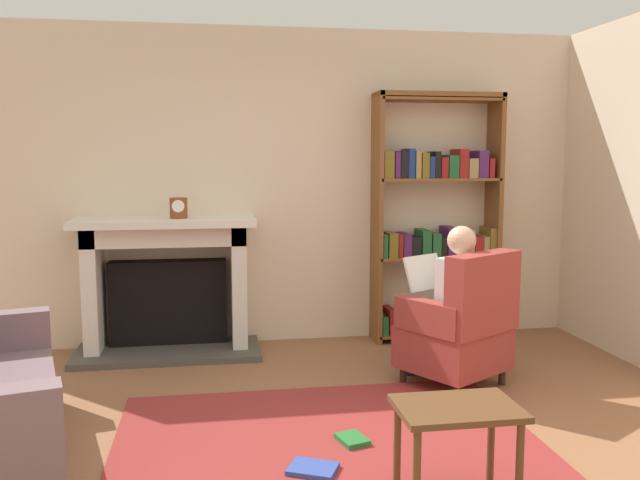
% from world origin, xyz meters
% --- Properties ---
extents(ground, '(14.00, 14.00, 0.00)m').
position_xyz_m(ground, '(0.00, 0.00, 0.00)').
color(ground, '#8F5D3E').
extents(back_wall, '(5.60, 0.10, 2.70)m').
position_xyz_m(back_wall, '(0.00, 2.55, 1.35)').
color(back_wall, beige).
rests_on(back_wall, ground).
extents(area_rug, '(2.40, 1.80, 0.01)m').
position_xyz_m(area_rug, '(0.00, 0.30, 0.01)').
color(area_rug, maroon).
rests_on(area_rug, ground).
extents(fireplace, '(1.49, 0.64, 1.12)m').
position_xyz_m(fireplace, '(-1.00, 2.30, 0.59)').
color(fireplace, '#4C4742').
rests_on(fireplace, ground).
extents(mantel_clock, '(0.14, 0.14, 0.16)m').
position_xyz_m(mantel_clock, '(-0.89, 2.20, 1.21)').
color(mantel_clock, brown).
rests_on(mantel_clock, fireplace).
extents(bookshelf, '(1.11, 0.32, 2.16)m').
position_xyz_m(bookshelf, '(1.32, 2.33, 1.02)').
color(bookshelf, brown).
rests_on(bookshelf, ground).
extents(armchair_reading, '(0.87, 0.86, 0.97)m').
position_xyz_m(armchair_reading, '(1.09, 1.09, 0.42)').
color(armchair_reading, '#331E14').
rests_on(armchair_reading, ground).
extents(seated_reader, '(0.54, 0.59, 1.14)m').
position_xyz_m(seated_reader, '(1.02, 1.19, 0.62)').
color(seated_reader, silver).
rests_on(seated_reader, ground).
extents(side_table, '(0.56, 0.39, 0.48)m').
position_xyz_m(side_table, '(0.47, -0.44, 0.40)').
color(side_table, brown).
rests_on(side_table, ground).
extents(scattered_books, '(0.51, 0.56, 0.03)m').
position_xyz_m(scattered_books, '(-0.03, 0.10, 0.03)').
color(scattered_books, '#267233').
rests_on(scattered_books, area_rug).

